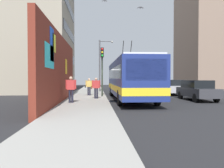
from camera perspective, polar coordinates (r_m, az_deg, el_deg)
ground_plane at (r=20.08m, az=-1.48°, el=-3.51°), size 80.00×80.00×0.00m
sidewalk_slab at (r=20.07m, az=-6.06°, el=-3.31°), size 48.00×3.20×0.15m
graffiti_wall at (r=16.12m, az=-12.85°, el=3.49°), size 13.90×0.32×4.63m
building_far_left at (r=31.91m, az=-19.52°, el=12.87°), size 13.25×9.78×16.20m
building_far_right at (r=40.46m, az=22.68°, el=10.18°), size 10.17×7.54×15.90m
city_bus at (r=18.25m, az=4.43°, el=1.52°), size 12.26×2.66×4.93m
parked_car_dark_gray at (r=19.01m, az=20.49°, el=-1.36°), size 4.50×1.75×1.58m
parked_car_silver at (r=24.67m, az=14.63°, el=-0.69°), size 4.68×1.91×1.58m
parked_car_navy at (r=29.85m, az=11.31°, el=-0.31°), size 4.45×1.89×1.58m
pedestrian_near_wall at (r=14.93m, az=-10.25°, el=-0.80°), size 0.23×0.68×1.70m
pedestrian_midblock at (r=21.17m, az=-5.80°, el=-0.37°), size 0.22×0.72×1.58m
pedestrian_at_curb at (r=17.85m, az=-4.02°, el=-0.59°), size 0.22×0.74×1.63m
traffic_light at (r=19.84m, az=-2.48°, el=5.14°), size 0.49×0.28×4.26m
street_lamp at (r=27.51m, az=-2.68°, el=5.58°), size 0.44×1.73×6.18m
flying_pigeons at (r=22.54m, az=3.26°, el=19.98°), size 3.69×3.42×2.07m
curbside_puddle at (r=17.20m, az=0.94°, el=-4.33°), size 1.69×1.69×0.00m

